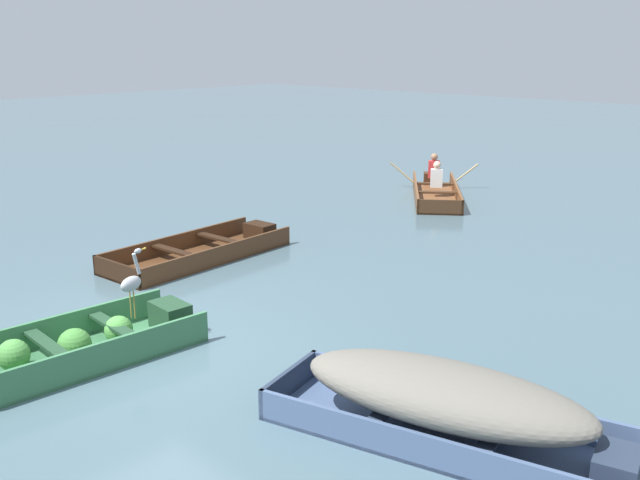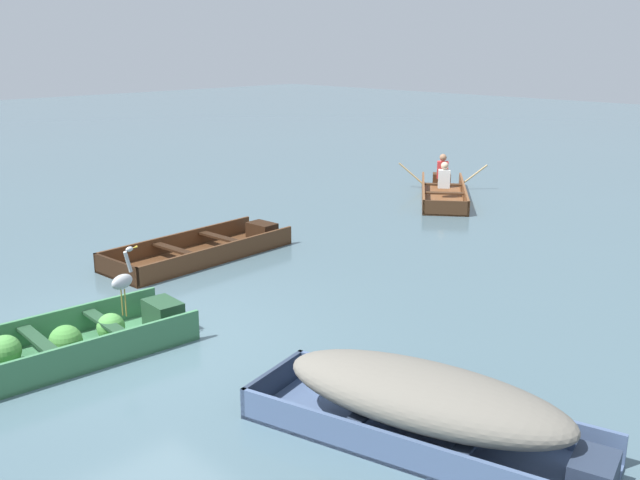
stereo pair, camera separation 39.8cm
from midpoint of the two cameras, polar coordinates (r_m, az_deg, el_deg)
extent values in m
plane|color=#47606B|center=(9.38, -15.19, -8.04)|extent=(80.00, 80.00, 0.00)
cube|color=#387047|center=(9.19, -19.53, -8.77)|extent=(1.39, 2.85, 0.04)
cube|color=#387047|center=(9.62, -21.01, -6.68)|extent=(0.25, 2.76, 0.39)
cube|color=#387047|center=(8.64, -18.10, -8.94)|extent=(0.25, 2.76, 0.39)
cube|color=#1E3D27|center=(9.60, -13.06, -5.93)|extent=(0.56, 0.40, 0.35)
cube|color=#1E3D27|center=(9.24, -17.33, -6.59)|extent=(1.10, 0.24, 0.04)
cube|color=#1E3D27|center=(8.95, -22.13, -7.78)|extent=(1.10, 0.24, 0.04)
sphere|color=#4C9342|center=(9.32, -17.00, -6.88)|extent=(0.35, 0.35, 0.35)
sphere|color=#428438|center=(8.99, -20.26, -7.88)|extent=(0.39, 0.39, 0.39)
sphere|color=#4C9342|center=(9.02, -24.50, -8.38)|extent=(0.37, 0.37, 0.37)
cube|color=#4C2D19|center=(12.70, -10.56, -1.37)|extent=(1.39, 3.47, 0.04)
cube|color=#4C2D19|center=(13.10, -12.22, -0.27)|extent=(0.23, 3.41, 0.33)
cube|color=#4C2D19|center=(12.24, -8.86, -1.23)|extent=(0.23, 3.41, 0.33)
cube|color=black|center=(11.72, -16.91, -2.50)|extent=(1.21, 0.11, 0.33)
cube|color=black|center=(13.64, -5.68, 0.71)|extent=(0.56, 0.39, 0.30)
cube|color=black|center=(12.96, -8.88, 0.11)|extent=(1.11, 0.22, 0.04)
cube|color=black|center=(12.33, -12.44, -0.87)|extent=(1.11, 0.22, 0.04)
cube|color=#475B7F|center=(7.13, 8.05, -15.38)|extent=(3.62, 1.89, 0.04)
cube|color=#475B7F|center=(7.49, 9.60, -12.56)|extent=(3.37, 0.87, 0.33)
cube|color=#475B7F|center=(6.64, 6.37, -16.42)|extent=(3.37, 0.87, 0.33)
cube|color=#273246|center=(7.74, -3.96, -11.38)|extent=(0.31, 1.08, 0.33)
cube|color=#273246|center=(6.75, 20.99, -16.71)|extent=(0.47, 0.57, 0.30)
cube|color=#273246|center=(6.88, 12.28, -14.66)|extent=(0.39, 1.01, 0.04)
cube|color=#273246|center=(7.19, 4.18, -12.90)|extent=(0.39, 1.01, 0.04)
ellipsoid|color=#6B665B|center=(6.91, 8.20, -12.06)|extent=(3.00, 1.69, 0.52)
cube|color=brown|center=(17.49, 8.59, 3.39)|extent=(2.94, 3.43, 0.04)
cube|color=brown|center=(17.44, 7.03, 3.92)|extent=(2.18, 2.85, 0.34)
cube|color=brown|center=(17.49, 10.19, 3.82)|extent=(2.18, 2.85, 0.34)
cube|color=#3F2716|center=(15.76, 8.89, 2.58)|extent=(0.84, 0.65, 0.34)
cube|color=#3F2716|center=(19.02, 8.41, 4.89)|extent=(0.58, 0.56, 0.30)
cube|color=#3F2716|center=(17.96, 8.55, 4.48)|extent=(0.83, 0.68, 0.04)
cube|color=#3F2716|center=(16.92, 8.70, 3.78)|extent=(0.83, 0.68, 0.04)
cube|color=white|center=(17.40, 8.66, 4.92)|extent=(0.33, 0.31, 0.44)
sphere|color=beige|center=(17.34, 8.70, 5.95)|extent=(0.18, 0.18, 0.18)
cube|color=red|center=(18.62, 8.49, 5.62)|extent=(0.33, 0.31, 0.44)
sphere|color=#9E7051|center=(18.56, 8.53, 6.59)|extent=(0.18, 0.18, 0.18)
cylinder|color=tan|center=(18.61, 5.98, 5.37)|extent=(0.54, 0.42, 0.55)
cylinder|color=tan|center=(18.69, 10.95, 5.22)|extent=(0.54, 0.42, 0.55)
cylinder|color=olive|center=(8.99, -16.15, -4.96)|extent=(0.02, 0.02, 0.35)
cylinder|color=olive|center=(8.95, -15.87, -5.03)|extent=(0.02, 0.02, 0.35)
ellipsoid|color=#93999E|center=(8.88, -16.14, -3.40)|extent=(0.22, 0.35, 0.18)
cylinder|color=#93999E|center=(8.90, -15.72, -1.84)|extent=(0.07, 0.12, 0.28)
ellipsoid|color=#93999E|center=(8.88, -15.61, -0.85)|extent=(0.09, 0.12, 0.06)
cone|color=gold|center=(8.94, -15.27, -0.72)|extent=(0.05, 0.10, 0.02)
camera|label=1|loc=(0.20, -90.92, -0.26)|focal=40.00mm
camera|label=2|loc=(0.20, 89.08, 0.26)|focal=40.00mm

